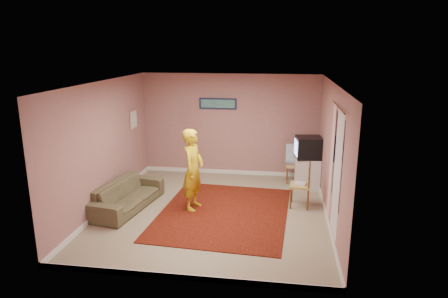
# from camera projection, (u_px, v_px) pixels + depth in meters

# --- Properties ---
(ground) EXTENTS (5.00, 5.00, 0.00)m
(ground) POSITION_uv_depth(u_px,v_px,m) (214.00, 211.00, 8.12)
(ground) COLOR gray
(ground) RESTS_ON ground
(wall_back) EXTENTS (4.50, 0.02, 2.60)m
(wall_back) POSITION_uv_depth(u_px,v_px,m) (230.00, 125.00, 10.19)
(wall_back) COLOR #A06E69
(wall_back) RESTS_ON ground
(wall_front) EXTENTS (4.50, 0.02, 2.60)m
(wall_front) POSITION_uv_depth(u_px,v_px,m) (182.00, 196.00, 5.40)
(wall_front) COLOR #A06E69
(wall_front) RESTS_ON ground
(wall_left) EXTENTS (0.02, 5.00, 2.60)m
(wall_left) POSITION_uv_depth(u_px,v_px,m) (104.00, 146.00, 8.11)
(wall_left) COLOR #A06E69
(wall_left) RESTS_ON ground
(wall_right) EXTENTS (0.02, 5.00, 2.60)m
(wall_right) POSITION_uv_depth(u_px,v_px,m) (331.00, 154.00, 7.48)
(wall_right) COLOR #A06E69
(wall_right) RESTS_ON ground
(ceiling) EXTENTS (4.50, 5.00, 0.02)m
(ceiling) POSITION_uv_depth(u_px,v_px,m) (213.00, 83.00, 7.46)
(ceiling) COLOR white
(ceiling) RESTS_ON wall_back
(baseboard_back) EXTENTS (4.50, 0.02, 0.10)m
(baseboard_back) POSITION_uv_depth(u_px,v_px,m) (230.00, 172.00, 10.49)
(baseboard_back) COLOR silver
(baseboard_back) RESTS_ON ground
(baseboard_front) EXTENTS (4.50, 0.02, 0.10)m
(baseboard_front) POSITION_uv_depth(u_px,v_px,m) (184.00, 277.00, 5.72)
(baseboard_front) COLOR silver
(baseboard_front) RESTS_ON ground
(baseboard_left) EXTENTS (0.02, 5.00, 0.10)m
(baseboard_left) POSITION_uv_depth(u_px,v_px,m) (109.00, 203.00, 8.42)
(baseboard_left) COLOR silver
(baseboard_left) RESTS_ON ground
(baseboard_right) EXTENTS (0.02, 5.00, 0.10)m
(baseboard_right) POSITION_uv_depth(u_px,v_px,m) (326.00, 216.00, 7.80)
(baseboard_right) COLOR silver
(baseboard_right) RESTS_ON ground
(window) EXTENTS (0.01, 1.10, 1.50)m
(window) POSITION_uv_depth(u_px,v_px,m) (338.00, 160.00, 6.58)
(window) COLOR black
(window) RESTS_ON wall_right
(curtain_sheer) EXTENTS (0.01, 0.75, 2.10)m
(curtain_sheer) POSITION_uv_depth(u_px,v_px,m) (337.00, 174.00, 6.49)
(curtain_sheer) COLOR silver
(curtain_sheer) RESTS_ON wall_right
(curtain_floral) EXTENTS (0.01, 0.35, 2.10)m
(curtain_floral) POSITION_uv_depth(u_px,v_px,m) (331.00, 162.00, 7.16)
(curtain_floral) COLOR white
(curtain_floral) RESTS_ON wall_right
(curtain_rod) EXTENTS (0.02, 1.40, 0.02)m
(curtain_rod) POSITION_uv_depth(u_px,v_px,m) (339.00, 107.00, 6.37)
(curtain_rod) COLOR brown
(curtain_rod) RESTS_ON wall_right
(picture_back) EXTENTS (0.95, 0.04, 0.28)m
(picture_back) POSITION_uv_depth(u_px,v_px,m) (218.00, 104.00, 10.06)
(picture_back) COLOR #151C3B
(picture_back) RESTS_ON wall_back
(picture_left) EXTENTS (0.04, 0.38, 0.42)m
(picture_left) POSITION_uv_depth(u_px,v_px,m) (133.00, 119.00, 9.57)
(picture_left) COLOR #C9AF8A
(picture_left) RESTS_ON wall_left
(area_rug) EXTENTS (2.69, 3.27, 0.02)m
(area_rug) POSITION_uv_depth(u_px,v_px,m) (224.00, 213.00, 8.04)
(area_rug) COLOR black
(area_rug) RESTS_ON ground
(tv_cabinet) EXTENTS (0.58, 0.52, 0.73)m
(tv_cabinet) POSITION_uv_depth(u_px,v_px,m) (307.00, 173.00, 9.38)
(tv_cabinet) COLOR silver
(tv_cabinet) RESTS_ON ground
(crt_tv) EXTENTS (0.64, 0.59, 0.50)m
(crt_tv) POSITION_uv_depth(u_px,v_px,m) (308.00, 148.00, 9.22)
(crt_tv) COLOR black
(crt_tv) RESTS_ON tv_cabinet
(chair_a) EXTENTS (0.40, 0.38, 0.48)m
(chair_a) POSITION_uv_depth(u_px,v_px,m) (295.00, 161.00, 9.73)
(chair_a) COLOR tan
(chair_a) RESTS_ON ground
(dvd_player) EXTENTS (0.45, 0.37, 0.07)m
(dvd_player) POSITION_uv_depth(u_px,v_px,m) (294.00, 163.00, 9.74)
(dvd_player) COLOR #A5A5AA
(dvd_player) RESTS_ON chair_a
(blue_throw) EXTENTS (0.43, 0.05, 0.45)m
(blue_throw) POSITION_uv_depth(u_px,v_px,m) (295.00, 153.00, 9.82)
(blue_throw) COLOR #7E9FCF
(blue_throw) RESTS_ON chair_a
(chair_b) EXTENTS (0.44, 0.46, 0.51)m
(chair_b) POSITION_uv_depth(u_px,v_px,m) (300.00, 180.00, 8.23)
(chair_b) COLOR tan
(chair_b) RESTS_ON ground
(game_console) EXTENTS (0.25, 0.20, 0.05)m
(game_console) POSITION_uv_depth(u_px,v_px,m) (300.00, 183.00, 8.25)
(game_console) COLOR silver
(game_console) RESTS_ON chair_b
(sofa) EXTENTS (1.06, 2.03, 0.57)m
(sofa) POSITION_uv_depth(u_px,v_px,m) (127.00, 195.00, 8.23)
(sofa) COLOR brown
(sofa) RESTS_ON ground
(person) EXTENTS (0.50, 0.67, 1.68)m
(person) POSITION_uv_depth(u_px,v_px,m) (193.00, 170.00, 8.07)
(person) COLOR gold
(person) RESTS_ON ground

